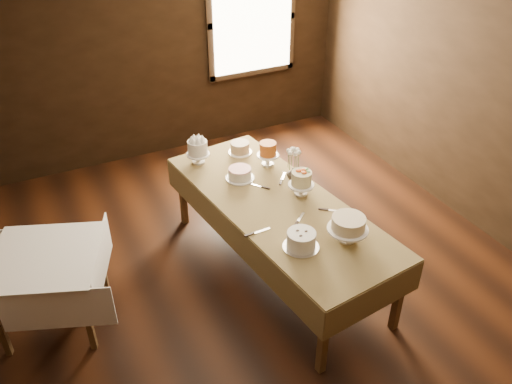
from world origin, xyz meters
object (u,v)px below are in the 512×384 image
object	(u,v)px
side_table	(46,264)
cake_server_b	(337,211)
cake_flowers	(301,184)
cake_swirl	(301,241)
cake_speckled	(240,148)
cake_server_a	(301,217)
cake_caramel	(268,155)
display_table	(278,208)
cake_server_e	(262,231)
cake_lattice	(240,174)
cake_meringue	(198,152)
cake_server_c	(254,185)
cake_cream	(348,230)
cake_server_d	(283,176)
flower_vase	(293,174)

from	to	relation	value
side_table	cake_server_b	size ratio (longest dim) A/B	4.61
cake_flowers	cake_swirl	xyz separation A→B (m)	(-0.39, -0.67, -0.04)
cake_flowers	cake_server_b	size ratio (longest dim) A/B	1.08
cake_speckled	cake_server_a	size ratio (longest dim) A/B	1.13
cake_caramel	display_table	bearing A→B (deg)	-109.56
cake_server_e	cake_lattice	bearing A→B (deg)	74.96
cake_speckled	cake_server_e	xyz separation A→B (m)	(-0.40, -1.30, -0.05)
cake_meringue	cake_caramel	bearing A→B (deg)	-29.67
cake_meringue	cake_lattice	distance (m)	0.53
cake_server_b	cake_lattice	bearing A→B (deg)	156.77
cake_speckled	cake_server_c	bearing A→B (deg)	-102.78
cake_cream	cake_server_d	size ratio (longest dim) A/B	1.44
cake_flowers	flower_vase	bearing A→B (deg)	76.21
cake_meringue	cake_server_b	world-z (taller)	cake_meringue
cake_flowers	flower_vase	distance (m)	0.28
cake_meringue	display_table	bearing A→B (deg)	-68.81
cake_caramel	cake_flowers	distance (m)	0.61
side_table	cake_caramel	world-z (taller)	cake_caramel
cake_server_d	cake_meringue	bearing A→B (deg)	85.79
cake_meringue	cake_flowers	world-z (taller)	cake_meringue
cake_swirl	cake_caramel	bearing A→B (deg)	74.12
display_table	cake_meringue	size ratio (longest dim) A/B	9.82
cake_cream	cake_server_c	world-z (taller)	cake_cream
cake_lattice	cake_server_e	world-z (taller)	cake_lattice
cake_flowers	cake_cream	distance (m)	0.75
cake_server_d	flower_vase	bearing A→B (deg)	-102.53
cake_server_d	cake_flowers	bearing A→B (deg)	-141.10
cake_server_a	cake_caramel	bearing A→B (deg)	41.00
cake_caramel	cake_server_d	size ratio (longest dim) A/B	1.07
cake_meringue	cake_lattice	size ratio (longest dim) A/B	0.97
side_table	cake_server_b	xyz separation A→B (m)	(2.40, -0.59, 0.15)
cake_speckled	cake_server_d	size ratio (longest dim) A/B	1.13
display_table	cake_flowers	size ratio (longest dim) A/B	10.12
side_table	cake_server_a	xyz separation A→B (m)	(2.07, -0.53, 0.15)
cake_lattice	cake_flowers	size ratio (longest dim) A/B	1.06
cake_server_b	cake_cream	bearing A→B (deg)	-78.14
side_table	cake_caramel	size ratio (longest dim) A/B	4.30
cake_cream	cake_server_e	size ratio (longest dim) A/B	1.44
cake_cream	cake_server_c	xyz separation A→B (m)	(-0.31, 1.08, -0.10)
cake_server_c	cake_server_d	bearing A→B (deg)	-123.61
cake_cream	cake_server_e	world-z (taller)	cake_cream
cake_swirl	cake_server_c	world-z (taller)	cake_swirl
cake_meringue	cake_speckled	world-z (taller)	cake_meringue
cake_meringue	cake_server_d	bearing A→B (deg)	-43.97
cake_flowers	cake_swirl	size ratio (longest dim) A/B	0.80
display_table	cake_flowers	xyz separation A→B (m)	(0.25, 0.03, 0.17)
cake_lattice	cake_caramel	xyz separation A→B (m)	(0.36, 0.12, 0.06)
cake_speckled	cake_meringue	bearing A→B (deg)	179.96
cake_flowers	cake_server_d	xyz separation A→B (m)	(0.01, 0.34, -0.10)
cake_speckled	cake_caramel	world-z (taller)	cake_caramel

